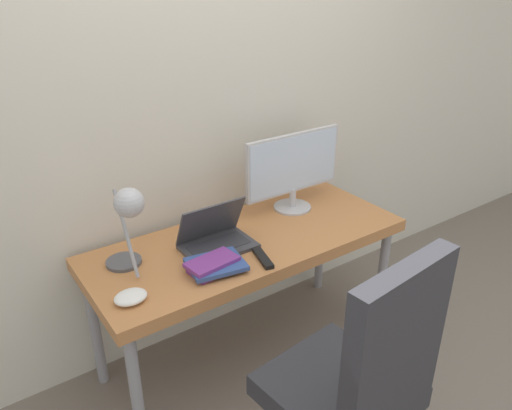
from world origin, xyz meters
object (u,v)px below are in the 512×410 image
(laptop, at_px, (216,238))
(desk_lamp, at_px, (128,216))
(monitor, at_px, (293,168))
(book_stack, at_px, (215,264))
(office_chair, at_px, (360,379))
(game_controller, at_px, (131,297))

(laptop, bearing_deg, desk_lamp, -176.91)
(monitor, xyz_separation_m, book_stack, (-0.65, -0.29, -0.21))
(office_chair, bearing_deg, game_controller, 124.27)
(monitor, relative_size, desk_lamp, 1.40)
(monitor, bearing_deg, laptop, -167.52)
(desk_lamp, distance_m, game_controller, 0.32)
(monitor, height_order, desk_lamp, same)
(laptop, distance_m, book_stack, 0.20)
(book_stack, relative_size, game_controller, 2.04)
(game_controller, bearing_deg, desk_lamp, 61.93)
(desk_lamp, bearing_deg, office_chair, -64.53)
(laptop, relative_size, monitor, 0.56)
(laptop, xyz_separation_m, office_chair, (0.02, -0.92, -0.13))
(book_stack, bearing_deg, monitor, 23.77)
(desk_lamp, height_order, game_controller, desk_lamp)
(game_controller, bearing_deg, book_stack, 0.94)
(laptop, height_order, office_chair, office_chair)
(desk_lamp, distance_m, office_chair, 1.06)
(laptop, height_order, game_controller, laptop)
(laptop, relative_size, desk_lamp, 0.79)
(monitor, xyz_separation_m, desk_lamp, (-0.96, -0.14, 0.06))
(desk_lamp, xyz_separation_m, book_stack, (0.30, -0.14, -0.26))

